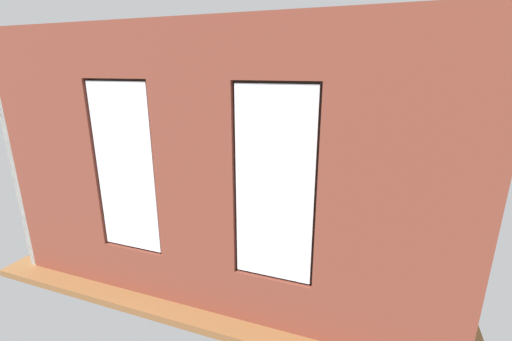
{
  "coord_description": "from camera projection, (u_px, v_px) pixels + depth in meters",
  "views": [
    {
      "loc": [
        -2.0,
        6.1,
        3.01
      ],
      "look_at": [
        0.11,
        0.4,
        1.19
      ],
      "focal_mm": 24.0,
      "sensor_mm": 36.0,
      "label": 1
    }
  ],
  "objects": [
    {
      "name": "couch_left",
      "position": [
        392.0,
        221.0,
        6.25
      ],
      "size": [
        0.94,
        2.07,
        0.8
      ],
      "rotation": [
        0.0,
        0.0,
        1.54
      ],
      "color": "black",
      "rests_on": "ground_plane"
    },
    {
      "name": "media_console",
      "position": [
        161.0,
        192.0,
        8.0
      ],
      "size": [
        1.26,
        0.42,
        0.48
      ],
      "primitive_type": "cube",
      "color": "black",
      "rests_on": "ground_plane"
    },
    {
      "name": "tv_flatscreen",
      "position": [
        159.0,
        165.0,
        7.82
      ],
      "size": [
        1.16,
        0.2,
        0.8
      ],
      "color": "black",
      "rests_on": "media_console"
    },
    {
      "name": "remote_black",
      "position": [
        256.0,
        194.0,
        7.27
      ],
      "size": [
        0.09,
        0.18,
        0.02
      ],
      "primitive_type": "cube",
      "rotation": [
        0.0,
        0.0,
        2.87
      ],
      "color": "black",
      "rests_on": "coffee_table"
    },
    {
      "name": "potted_plant_beside_window_right",
      "position": [
        106.0,
        227.0,
        5.54
      ],
      "size": [
        0.57,
        0.57,
        0.81
      ],
      "color": "#9E5638",
      "rests_on": "ground_plane"
    },
    {
      "name": "potted_plant_corner_near_left",
      "position": [
        400.0,
        176.0,
        7.92
      ],
      "size": [
        0.8,
        0.86,
        1.12
      ],
      "color": "brown",
      "rests_on": "ground_plane"
    },
    {
      "name": "potted_plant_foreground_right",
      "position": [
        210.0,
        150.0,
        9.44
      ],
      "size": [
        0.93,
        0.91,
        1.32
      ],
      "color": "beige",
      "rests_on": "ground_plane"
    },
    {
      "name": "ground_plane",
      "position": [
        268.0,
        223.0,
        7.02
      ],
      "size": [
        6.7,
        6.28,
        0.1
      ],
      "primitive_type": "cube",
      "color": "brown"
    },
    {
      "name": "potted_plant_mid_room_small",
      "position": [
        322.0,
        202.0,
        7.11
      ],
      "size": [
        0.24,
        0.24,
        0.5
      ],
      "color": "#47423D",
      "rests_on": "ground_plane"
    },
    {
      "name": "candle_jar",
      "position": [
        250.0,
        190.0,
        7.38
      ],
      "size": [
        0.08,
        0.08,
        0.13
      ],
      "primitive_type": "cylinder",
      "color": "#B7333D",
      "rests_on": "coffee_table"
    },
    {
      "name": "coffee_table",
      "position": [
        256.0,
        197.0,
        7.29
      ],
      "size": [
        1.26,
        0.7,
        0.42
      ],
      "color": "tan",
      "rests_on": "ground_plane"
    },
    {
      "name": "cup_ceramic",
      "position": [
        273.0,
        193.0,
        7.25
      ],
      "size": [
        0.09,
        0.09,
        0.11
      ],
      "primitive_type": "cylinder",
      "color": "#B23D38",
      "rests_on": "coffee_table"
    },
    {
      "name": "potted_plant_corner_far_left",
      "position": [
        413.0,
        267.0,
        3.95
      ],
      "size": [
        1.04,
        1.0,
        1.32
      ],
      "color": "gray",
      "rests_on": "ground_plane"
    },
    {
      "name": "white_wall_right",
      "position": [
        133.0,
        129.0,
        7.32
      ],
      "size": [
        0.1,
        5.28,
        3.52
      ],
      "primitive_type": "cube",
      "color": "silver",
      "rests_on": "ground_plane"
    },
    {
      "name": "brick_wall_with_windows",
      "position": [
        195.0,
        180.0,
        4.03
      ],
      "size": [
        6.1,
        0.3,
        3.52
      ],
      "color": "brown",
      "rests_on": "ground_plane"
    },
    {
      "name": "papasan_chair",
      "position": [
        258.0,
        170.0,
        9.07
      ],
      "size": [
        1.0,
        1.0,
        0.66
      ],
      "color": "olive",
      "rests_on": "ground_plane"
    },
    {
      "name": "couch_by_window",
      "position": [
        196.0,
        253.0,
        5.16
      ],
      "size": [
        2.08,
        0.87,
        0.8
      ],
      "color": "black",
      "rests_on": "ground_plane"
    }
  ]
}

